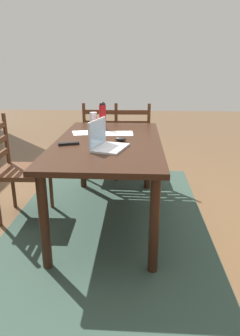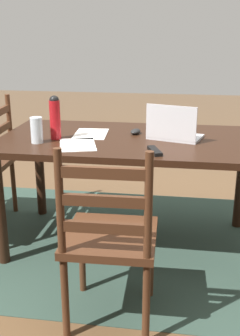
{
  "view_description": "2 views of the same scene",
  "coord_description": "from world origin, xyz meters",
  "px_view_note": "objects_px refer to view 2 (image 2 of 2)",
  "views": [
    {
      "loc": [
        -2.6,
        -0.25,
        1.38
      ],
      "look_at": [
        0.02,
        -0.1,
        0.49
      ],
      "focal_mm": 33.01,
      "sensor_mm": 36.0,
      "label": 1
    },
    {
      "loc": [
        -0.32,
        2.59,
        1.42
      ],
      "look_at": [
        0.07,
        0.05,
        0.56
      ],
      "focal_mm": 44.8,
      "sensor_mm": 36.0,
      "label": 2
    }
  ],
  "objects_px": {
    "chair_far_head": "(110,239)",
    "computer_mouse": "(136,131)",
    "dining_table": "(131,151)",
    "tv_remote": "(155,151)",
    "laptop": "(174,131)",
    "water_bottle": "(55,117)",
    "drinking_glass": "(37,130)"
  },
  "relations": [
    {
      "from": "dining_table",
      "to": "tv_remote",
      "type": "xyz_separation_m",
      "value": [
        -0.17,
        0.31,
        0.1
      ]
    },
    {
      "from": "dining_table",
      "to": "computer_mouse",
      "type": "bearing_deg",
      "value": -98.19
    },
    {
      "from": "water_bottle",
      "to": "computer_mouse",
      "type": "height_order",
      "value": "water_bottle"
    },
    {
      "from": "dining_table",
      "to": "drinking_glass",
      "type": "xyz_separation_m",
      "value": [
        0.55,
        0.2,
        0.17
      ]
    },
    {
      "from": "tv_remote",
      "to": "water_bottle",
      "type": "bearing_deg",
      "value": -38.25
    },
    {
      "from": "laptop",
      "to": "drinking_glass",
      "type": "distance_m",
      "value": 0.85
    },
    {
      "from": "chair_far_head",
      "to": "tv_remote",
      "type": "height_order",
      "value": "chair_far_head"
    },
    {
      "from": "computer_mouse",
      "to": "tv_remote",
      "type": "bearing_deg",
      "value": 123.76
    },
    {
      "from": "dining_table",
      "to": "laptop",
      "type": "bearing_deg",
      "value": 179.05
    },
    {
      "from": "water_bottle",
      "to": "computer_mouse",
      "type": "relative_size",
      "value": 2.76
    },
    {
      "from": "dining_table",
      "to": "drinking_glass",
      "type": "relative_size",
      "value": 10.63
    },
    {
      "from": "chair_far_head",
      "to": "computer_mouse",
      "type": "relative_size",
      "value": 9.5
    },
    {
      "from": "laptop",
      "to": "computer_mouse",
      "type": "relative_size",
      "value": 3.69
    },
    {
      "from": "drinking_glass",
      "to": "computer_mouse",
      "type": "relative_size",
      "value": 1.58
    },
    {
      "from": "dining_table",
      "to": "drinking_glass",
      "type": "distance_m",
      "value": 0.61
    },
    {
      "from": "water_bottle",
      "to": "tv_remote",
      "type": "height_order",
      "value": "water_bottle"
    },
    {
      "from": "tv_remote",
      "to": "dining_table",
      "type": "bearing_deg",
      "value": -80.95
    },
    {
      "from": "laptop",
      "to": "water_bottle",
      "type": "xyz_separation_m",
      "value": [
        0.74,
        0.1,
        0.09
      ]
    },
    {
      "from": "chair_far_head",
      "to": "water_bottle",
      "type": "height_order",
      "value": "water_bottle"
    },
    {
      "from": "water_bottle",
      "to": "tv_remote",
      "type": "relative_size",
      "value": 1.62
    },
    {
      "from": "laptop",
      "to": "tv_remote",
      "type": "relative_size",
      "value": 2.17
    },
    {
      "from": "chair_far_head",
      "to": "computer_mouse",
      "type": "xyz_separation_m",
      "value": [
        -0.01,
        -0.93,
        0.3
      ]
    },
    {
      "from": "chair_far_head",
      "to": "drinking_glass",
      "type": "relative_size",
      "value": 6.0
    },
    {
      "from": "chair_far_head",
      "to": "laptop",
      "type": "xyz_separation_m",
      "value": [
        -0.27,
        -0.82,
        0.35
      ]
    },
    {
      "from": "water_bottle",
      "to": "computer_mouse",
      "type": "bearing_deg",
      "value": -156.83
    },
    {
      "from": "dining_table",
      "to": "water_bottle",
      "type": "distance_m",
      "value": 0.53
    },
    {
      "from": "chair_far_head",
      "to": "laptop",
      "type": "height_order",
      "value": "laptop"
    },
    {
      "from": "chair_far_head",
      "to": "water_bottle",
      "type": "relative_size",
      "value": 3.45
    },
    {
      "from": "drinking_glass",
      "to": "computer_mouse",
      "type": "height_order",
      "value": "drinking_glass"
    },
    {
      "from": "dining_table",
      "to": "tv_remote",
      "type": "relative_size",
      "value": 9.91
    },
    {
      "from": "chair_far_head",
      "to": "laptop",
      "type": "distance_m",
      "value": 0.93
    },
    {
      "from": "laptop",
      "to": "drinking_glass",
      "type": "xyz_separation_m",
      "value": [
        0.82,
        0.2,
        0.02
      ]
    }
  ]
}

